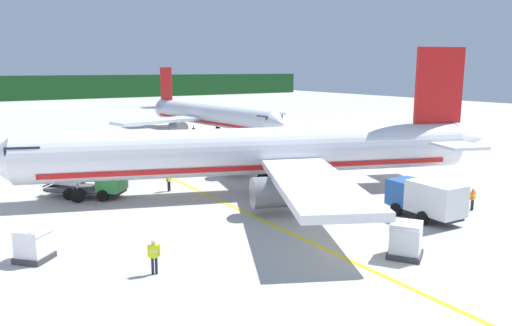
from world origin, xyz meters
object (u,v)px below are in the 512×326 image
cargo_container_far (34,245)px  crew_loader_right (473,197)px  airliner_mid_apron (208,115)px  airliner_foreground (259,152)px  cargo_container_mid (406,240)px  service_truck_baggage (99,183)px  service_truck_fuel (425,197)px  crew_loader_left (169,179)px  crew_marshaller (154,254)px

cargo_container_far → crew_loader_right: bearing=-13.3°
crew_loader_right → airliner_mid_apron: bearing=85.7°
airliner_foreground → cargo_container_mid: size_ratio=16.52×
airliner_foreground → crew_loader_right: airliner_foreground is taller
service_truck_baggage → cargo_container_far: 13.29m
airliner_mid_apron → service_truck_baggage: 39.70m
service_truck_fuel → cargo_container_mid: size_ratio=2.23×
airliner_foreground → crew_loader_right: size_ratio=24.73×
airliner_mid_apron → crew_loader_left: size_ratio=20.88×
airliner_foreground → cargo_container_far: airliner_foreground is taller
airliner_foreground → crew_loader_right: (10.14, -12.68, -2.43)m
cargo_container_far → crew_marshaller: cargo_container_far is taller
service_truck_fuel → crew_loader_left: bearing=124.9°
service_truck_fuel → cargo_container_far: (-23.70, 6.22, -0.63)m
cargo_container_mid → crew_loader_right: cargo_container_mid is taller
service_truck_fuel → crew_loader_right: service_truck_fuel is taller
crew_loader_right → crew_marshaller: bearing=176.3°
service_truck_fuel → crew_loader_left: (-11.63, 16.67, -0.49)m
airliner_mid_apron → crew_loader_right: size_ratio=22.18×
service_truck_baggage → crew_loader_right: bearing=-40.0°
cargo_container_far → crew_loader_right: cargo_container_far is taller
cargo_container_mid → cargo_container_far: 19.95m
cargo_container_mid → crew_marshaller: cargo_container_mid is taller
airliner_mid_apron → crew_loader_right: airliner_mid_apron is taller
service_truck_baggage → crew_loader_left: service_truck_baggage is taller
airliner_mid_apron → cargo_container_far: bearing=-127.3°
airliner_foreground → airliner_mid_apron: bearing=69.0°
cargo_container_mid → crew_loader_left: cargo_container_mid is taller
airliner_foreground → service_truck_fuel: airliner_foreground is taller
crew_loader_left → crew_loader_right: bearing=-46.5°
crew_loader_left → crew_loader_right: (16.26, -17.13, -0.07)m
cargo_container_far → crew_marshaller: (4.74, -5.16, 0.17)m
service_truck_baggage → cargo_container_far: (-6.61, -11.52, -0.30)m
airliner_mid_apron → crew_loader_right: bearing=-94.3°
airliner_foreground → airliner_mid_apron: airliner_foreground is taller
airliner_foreground → service_truck_baggage: (-11.57, 5.52, -2.22)m
cargo_container_mid → crew_loader_left: size_ratio=1.41×
airliner_foreground → cargo_container_far: 19.32m
service_truck_fuel → cargo_container_mid: 7.80m
airliner_mid_apron → cargo_container_mid: bearing=-105.9°
airliner_mid_apron → crew_loader_right: 48.86m
crew_marshaller → crew_loader_left: crew_marshaller is taller
airliner_mid_apron → crew_loader_left: 37.36m
cargo_container_mid → cargo_container_far: cargo_container_mid is taller
service_truck_baggage → cargo_container_mid: size_ratio=2.50×
service_truck_baggage → cargo_container_mid: (10.47, -21.84, -0.19)m
service_truck_fuel → crew_loader_left: size_ratio=3.13×
crew_marshaller → crew_loader_left: 17.24m
cargo_container_far → airliner_mid_apron: bearing=52.7°
service_truck_fuel → crew_loader_right: bearing=-5.6°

